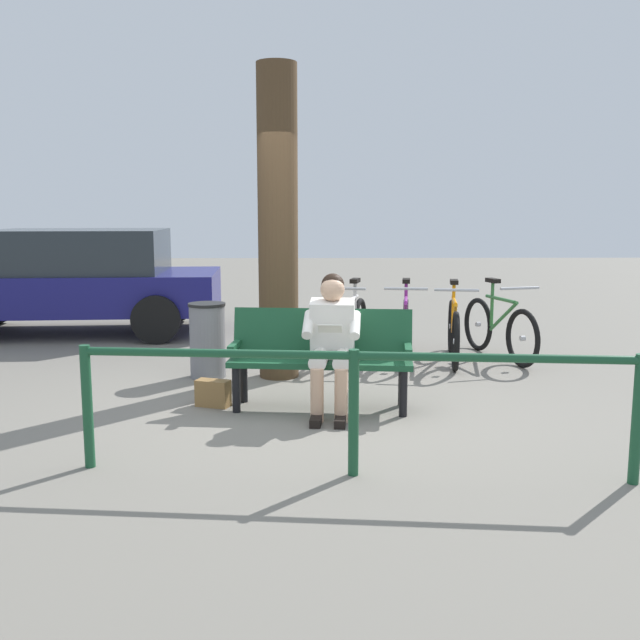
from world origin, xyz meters
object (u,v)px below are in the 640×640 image
bench (321,351)px  person_reading (332,337)px  bicycle_silver (405,329)px  litter_bin (208,340)px  bicycle_green (352,329)px  handbag (213,393)px  bicycle_purple (453,331)px  parked_car (72,279)px  bicycle_blue (499,328)px  tree_trunk (278,224)px

bench → person_reading: (-0.09, 0.17, 0.16)m
bicycle_silver → litter_bin: bearing=-60.2°
person_reading → bicycle_green: person_reading is taller
bicycle_silver → person_reading: bearing=-14.9°
handbag → litter_bin: (0.20, -1.13, 0.27)m
bicycle_green → bicycle_silver: bearing=102.2°
handbag → bench: bearing=178.8°
bicycle_purple → bicycle_silver: (0.54, -0.14, 0.00)m
bench → bicycle_silver: bearing=-110.9°
handbag → bicycle_purple: (-2.53, -1.86, 0.24)m
handbag → parked_car: size_ratio=0.07×
litter_bin → person_reading: bearing=133.4°
person_reading → bicycle_silver: 2.41m
bicycle_purple → bicycle_blue: bearing=114.6°
tree_trunk → parked_car: bearing=-42.0°
handbag → bicycle_blue: size_ratio=0.18×
bicycle_purple → bicycle_silver: 0.56m
parked_car → person_reading: bearing=127.7°
bicycle_silver → parked_car: 4.88m
bicycle_blue → bicycle_purple: same height
bicycle_silver → bicycle_blue: bearing=99.3°
handbag → bicycle_silver: bicycle_silver is taller
bicycle_silver → tree_trunk: bearing=-51.4°
handbag → bicycle_silver: bearing=-134.9°
bench → bicycle_green: bicycle_green is taller
bicycle_purple → bicycle_green: same height
bench → bicycle_silver: size_ratio=0.98×
litter_bin → bench: bearing=135.4°
tree_trunk → bench: bearing=109.9°
bicycle_silver → bicycle_green: 0.63m
bicycle_blue → bicycle_silver: 1.11m
handbag → bicycle_purple: bicycle_purple is taller
litter_bin → bicycle_blue: bicycle_blue is taller
bench → tree_trunk: bearing=-64.2°
person_reading → parked_car: bearing=-43.1°
tree_trunk → parked_car: tree_trunk is taller
person_reading → parked_car: parked_car is taller
tree_trunk → bicycle_blue: (-2.56, -0.87, -1.24)m
bicycle_purple → bicycle_silver: bearing=-95.7°
litter_bin → bicycle_purple: bearing=-165.1°
handbag → bicycle_blue: bearing=-146.9°
handbag → tree_trunk: size_ratio=0.09×
bench → handbag: 1.04m
person_reading → bench: bearing=-57.9°
bench → tree_trunk: size_ratio=0.51×
handbag → parked_car: (2.49, -3.89, 0.65)m
tree_trunk → bicycle_green: 1.73m
bicycle_silver → bicycle_green: size_ratio=1.02×
bicycle_purple → bicycle_green: bearing=-89.5°
tree_trunk → bicycle_green: bearing=-132.9°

